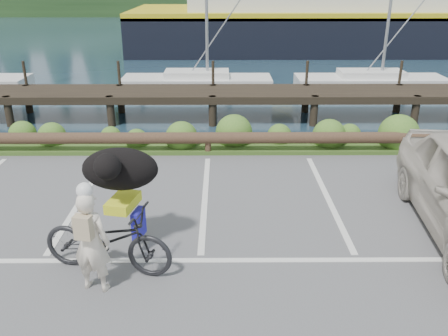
{
  "coord_description": "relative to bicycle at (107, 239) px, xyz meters",
  "views": [
    {
      "loc": [
        0.35,
        -7.07,
        4.39
      ],
      "look_at": [
        0.4,
        0.96,
        1.1
      ],
      "focal_mm": 38.0,
      "sensor_mm": 36.0,
      "label": 1
    }
  ],
  "objects": [
    {
      "name": "vegetation_strip",
      "position": [
        1.44,
        5.94,
        -0.51
      ],
      "size": [
        34.0,
        1.6,
        0.1
      ],
      "primitive_type": "cube",
      "color": "#3D5B21",
      "rests_on": "ground"
    },
    {
      "name": "cyclist",
      "position": [
        -0.11,
        -0.48,
        0.24
      ],
      "size": [
        0.65,
        0.5,
        1.6
      ],
      "primitive_type": "imported",
      "rotation": [
        0.0,
        0.0,
        2.92
      ],
      "color": "beige",
      "rests_on": "ground"
    },
    {
      "name": "harbor_backdrop",
      "position": [
        1.83,
        79.11,
        -0.56
      ],
      "size": [
        170.0,
        160.0,
        30.0
      ],
      "color": "#182D3B",
      "rests_on": "ground"
    },
    {
      "name": "ground",
      "position": [
        1.44,
        0.64,
        -0.56
      ],
      "size": [
        72.0,
        72.0,
        0.0
      ],
      "primitive_type": "plane",
      "color": "#505052"
    },
    {
      "name": "log_rail",
      "position": [
        1.44,
        5.24,
        -0.56
      ],
      "size": [
        32.0,
        0.3,
        0.6
      ],
      "primitive_type": null,
      "color": "#443021",
      "rests_on": "ground"
    },
    {
      "name": "bicycle",
      "position": [
        0.0,
        0.0,
        0.0
      ],
      "size": [
        2.23,
        1.18,
        1.11
      ],
      "primitive_type": "imported",
      "rotation": [
        0.0,
        0.0,
        1.35
      ],
      "color": "black",
      "rests_on": "ground"
    },
    {
      "name": "dog",
      "position": [
        0.15,
        0.66,
        0.91
      ],
      "size": [
        0.86,
        1.34,
        0.71
      ],
      "primitive_type": "ellipsoid",
      "rotation": [
        0.0,
        0.0,
        1.35
      ],
      "color": "black",
      "rests_on": "bicycle"
    }
  ]
}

